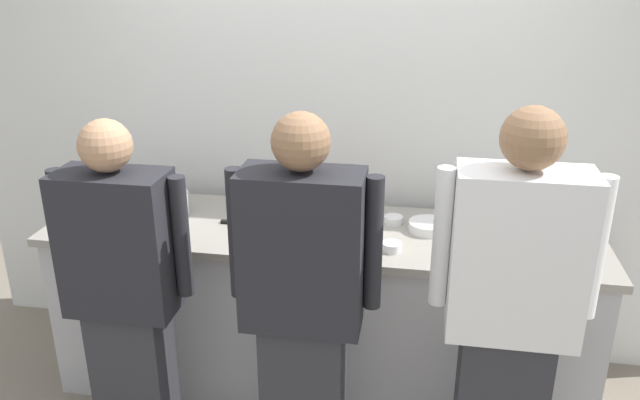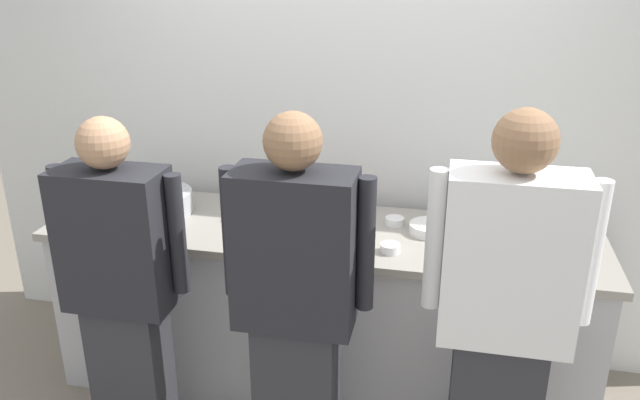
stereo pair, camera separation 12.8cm
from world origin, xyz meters
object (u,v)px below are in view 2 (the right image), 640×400
at_px(squeeze_bottle_primary, 338,200).
at_px(chef_near_left, 122,289).
at_px(mixing_bowl_steel, 157,202).
at_px(deli_cup, 363,224).
at_px(chefs_knife, 244,222).
at_px(plate_stack_front, 430,228).
at_px(chef_center, 296,305).
at_px(ramekin_orange_sauce, 301,222).
at_px(chef_far_right, 504,319).
at_px(sheet_tray, 507,242).
at_px(ramekin_green_sauce, 390,248).
at_px(ramekin_yellow_sauce, 395,221).

bearing_deg(squeeze_bottle_primary, chef_near_left, -132.79).
distance_m(chef_near_left, mixing_bowl_steel, 0.72).
bearing_deg(squeeze_bottle_primary, mixing_bowl_steel, -170.40).
height_order(deli_cup, chefs_knife, deli_cup).
height_order(plate_stack_front, squeeze_bottle_primary, squeeze_bottle_primary).
bearing_deg(chefs_knife, squeeze_bottle_primary, 23.72).
relative_size(chef_center, ramekin_orange_sauce, 17.09).
relative_size(chef_near_left, chefs_knife, 5.87).
xyz_separation_m(mixing_bowl_steel, ramekin_orange_sauce, (0.78, -0.02, -0.03)).
xyz_separation_m(mixing_bowl_steel, deli_cup, (1.10, -0.04, -0.00)).
relative_size(chef_far_right, sheet_tray, 3.50).
xyz_separation_m(ramekin_orange_sauce, ramekin_green_sauce, (0.47, -0.20, -0.00)).
relative_size(plate_stack_front, ramekin_green_sauce, 2.19).
distance_m(chef_center, squeeze_bottle_primary, 0.88).
relative_size(mixing_bowl_steel, deli_cup, 3.46).
bearing_deg(sheet_tray, plate_stack_front, 171.66).
height_order(chef_near_left, chef_far_right, chef_far_right).
bearing_deg(chef_center, chef_near_left, 177.90).
xyz_separation_m(chef_far_right, mixing_bowl_steel, (-1.74, 0.69, 0.06)).
relative_size(chef_center, plate_stack_front, 8.42).
height_order(chef_center, sheet_tray, chef_center).
xyz_separation_m(chef_center, ramekin_orange_sauce, (-0.15, 0.70, 0.05)).
bearing_deg(mixing_bowl_steel, deli_cup, -1.92).
bearing_deg(ramekin_green_sauce, chef_center, -122.71).
height_order(chef_center, squeeze_bottle_primary, chef_center).
xyz_separation_m(mixing_bowl_steel, ramekin_yellow_sauce, (1.24, 0.10, -0.04)).
xyz_separation_m(chef_far_right, chefs_knife, (-1.25, 0.65, 0.01)).
bearing_deg(deli_cup, ramekin_orange_sauce, 176.86).
height_order(chef_far_right, plate_stack_front, chef_far_right).
xyz_separation_m(ramekin_orange_sauce, ramekin_yellow_sauce, (0.46, 0.12, -0.00)).
distance_m(ramekin_orange_sauce, chefs_knife, 0.29).
distance_m(chef_far_right, mixing_bowl_steel, 1.87).
bearing_deg(deli_cup, chef_far_right, -45.69).
bearing_deg(chefs_knife, ramekin_orange_sauce, 3.68).
height_order(plate_stack_front, ramekin_green_sauce, plate_stack_front).
bearing_deg(squeeze_bottle_primary, ramekin_orange_sauce, -131.14).
bearing_deg(deli_cup, sheet_tray, 2.03).
bearing_deg(ramekin_orange_sauce, chef_near_left, -133.22).
distance_m(chef_center, deli_cup, 0.71).
xyz_separation_m(chef_far_right, ramekin_orange_sauce, (-0.96, 0.67, 0.03)).
xyz_separation_m(chef_near_left, squeeze_bottle_primary, (0.79, 0.85, 0.15)).
distance_m(sheet_tray, ramekin_orange_sauce, 1.00).
relative_size(chef_near_left, ramekin_green_sauce, 17.66).
distance_m(squeeze_bottle_primary, ramekin_yellow_sauce, 0.32).
distance_m(mixing_bowl_steel, chefs_knife, 0.50).
height_order(chef_far_right, ramekin_orange_sauce, chef_far_right).
bearing_deg(ramekin_yellow_sauce, squeeze_bottle_primary, 169.79).
bearing_deg(mixing_bowl_steel, ramekin_orange_sauce, -1.41).
height_order(mixing_bowl_steel, chefs_knife, mixing_bowl_steel).
relative_size(deli_cup, chefs_knife, 0.39).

